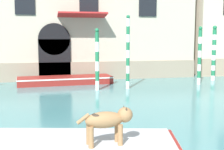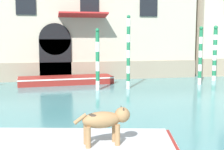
{
  "view_description": "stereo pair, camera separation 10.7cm",
  "coord_description": "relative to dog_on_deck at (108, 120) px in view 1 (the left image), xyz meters",
  "views": [
    {
      "loc": [
        -2.21,
        -3.56,
        2.99
      ],
      "look_at": [
        0.76,
        10.65,
        1.2
      ],
      "focal_mm": 50.0,
      "sensor_mm": 36.0,
      "label": 1
    },
    {
      "loc": [
        -2.11,
        -3.59,
        2.99
      ],
      "look_at": [
        0.76,
        10.65,
        1.2
      ],
      "focal_mm": 50.0,
      "sensor_mm": 36.0,
      "label": 2
    }
  ],
  "objects": [
    {
      "name": "dog_on_deck",
      "position": [
        0.0,
        0.0,
        0.0
      ],
      "size": [
        1.23,
        0.41,
        0.82
      ],
      "rotation": [
        0.0,
        0.0,
        0.06
      ],
      "color": "#997047",
      "rests_on": "boat_foreground"
    },
    {
      "name": "mooring_pole_0",
      "position": [
        9.87,
        13.0,
        0.66
      ],
      "size": [
        0.28,
        0.28,
        3.74
      ],
      "color": "white",
      "rests_on": "ground_plane"
    },
    {
      "name": "mooring_pole_1",
      "position": [
        1.48,
        10.74,
        0.52
      ],
      "size": [
        0.22,
        0.22,
        3.45
      ],
      "color": "white",
      "rests_on": "ground_plane"
    },
    {
      "name": "mooring_pole_2",
      "position": [
        3.29,
        10.91,
        0.89
      ],
      "size": [
        0.21,
        0.21,
        4.2
      ],
      "color": "white",
      "rests_on": "ground_plane"
    },
    {
      "name": "mooring_pole_4",
      "position": [
        8.07,
        11.55,
        0.6
      ],
      "size": [
        0.23,
        0.23,
        3.62
      ],
      "color": "white",
      "rests_on": "ground_plane"
    },
    {
      "name": "boat_moored_near_palazzo",
      "position": [
        -0.15,
        13.53,
        -0.98
      ],
      "size": [
        6.04,
        2.22,
        0.46
      ],
      "rotation": [
        0.0,
        0.0,
        0.07
      ],
      "color": "maroon",
      "rests_on": "ground_plane"
    }
  ]
}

